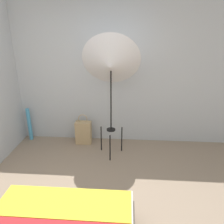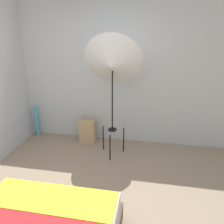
{
  "view_description": "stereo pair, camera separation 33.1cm",
  "coord_description": "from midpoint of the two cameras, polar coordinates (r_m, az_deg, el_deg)",
  "views": [
    {
      "loc": [
        0.66,
        -1.76,
        2.04
      ],
      "look_at": [
        0.44,
        1.32,
        0.85
      ],
      "focal_mm": 35.0,
      "sensor_mm": 36.0,
      "label": 1
    },
    {
      "loc": [
        0.99,
        -1.72,
        2.04
      ],
      "look_at": [
        0.44,
        1.32,
        0.85
      ],
      "focal_mm": 35.0,
      "sensor_mm": 36.0,
      "label": 2
    }
  ],
  "objects": [
    {
      "name": "wall_back",
      "position": [
        3.98,
        -8.04,
        10.11
      ],
      "size": [
        8.0,
        0.05,
        2.6
      ],
      "color": "#B7BCC1",
      "rests_on": "ground_plane"
    },
    {
      "name": "photo_umbrella",
      "position": [
        3.33,
        -3.21,
        12.36
      ],
      "size": [
        0.9,
        0.59,
        1.99
      ],
      "color": "black",
      "rests_on": "ground_plane"
    },
    {
      "name": "tote_bag",
      "position": [
        4.15,
        -9.75,
        -5.31
      ],
      "size": [
        0.29,
        0.16,
        0.58
      ],
      "color": "tan",
      "rests_on": "ground_plane"
    },
    {
      "name": "paper_roll",
      "position": [
        4.54,
        -22.75,
        -3.03
      ],
      "size": [
        0.07,
        0.07,
        0.64
      ],
      "color": "#4CA3D1",
      "rests_on": "ground_plane"
    }
  ]
}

